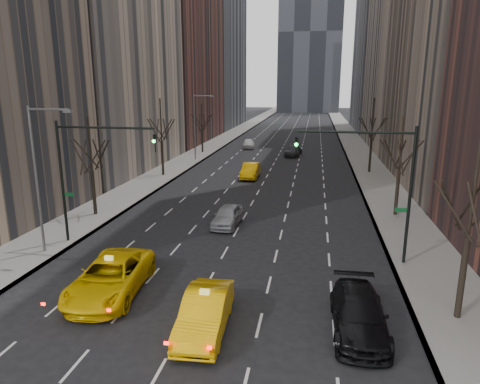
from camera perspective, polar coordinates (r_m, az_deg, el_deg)
The scene contains 23 objects.
ground at distance 17.26m, azimuth -11.03°, elevation -22.87°, with size 400.00×400.00×0.00m, color black.
sidewalk_left at distance 85.25m, azimuth -2.07°, elevation 7.11°, with size 4.50×320.00×0.15m, color slate.
sidewalk_right at distance 83.71m, azimuth 14.68°, elevation 6.54°, with size 4.50×320.00×0.15m, color slate.
bld_left_far at distance 84.06m, azimuth -9.48°, elevation 21.83°, with size 14.00×28.00×44.00m, color brown.
bld_left_deep at distance 113.77m, azimuth -4.24°, elevation 23.94°, with size 14.00×30.00×60.00m, color slate.
bld_right_deep at distance 110.60m, azimuth 19.80°, elevation 22.98°, with size 14.00×30.00×58.00m, color slate.
tree_lw_b at distance 35.94m, azimuth -19.13°, elevation 2.70°, with size 3.36×3.50×7.82m.
tree_lw_c at distance 50.29m, azimuth -10.39°, elevation 6.64°, with size 3.36×3.50×8.74m.
tree_lw_d at distance 67.41m, azimuth -5.08°, elevation 8.22°, with size 3.36×3.50×7.36m.
tree_rw_a at distance 20.95m, azimuth 28.07°, elevation -5.52°, with size 3.36×3.50×8.28m.
tree_rw_b at distance 36.03m, azimuth 20.44°, elevation 2.61°, with size 3.36×3.50×7.82m.
tree_rw_c at distance 53.58m, azimuth 17.12°, elevation 6.69°, with size 3.36×3.50×8.74m.
traffic_mast_left at distance 29.08m, azimuth -20.04°, elevation 3.66°, with size 6.69×0.39×8.00m.
traffic_mast_right at distance 25.53m, azimuth 18.27°, elevation 2.46°, with size 6.69×0.39×8.00m.
streetlight_near at distance 28.33m, azimuth -25.09°, elevation 3.19°, with size 2.83×0.22×9.00m.
streetlight_far at distance 60.19m, azimuth -5.77°, elevation 9.49°, with size 2.83×0.22×9.00m.
taxi_suv at distance 22.90m, azimuth -16.87°, elevation -10.80°, with size 3.03×6.58×1.83m, color yellow.
taxi_sedan at distance 19.06m, azimuth -4.68°, elevation -15.70°, with size 1.81×5.19×1.71m, color #FFB705.
silver_sedan_ahead at distance 32.25m, azimuth -1.68°, elevation -3.18°, with size 1.80×4.47×1.52m, color #98999F.
parked_suv_black at distance 19.66m, azimuth 15.56°, elevation -15.38°, with size 2.25×5.54×1.61m, color black.
far_taxi at distance 48.98m, azimuth 1.42°, elevation 2.87°, with size 1.77×5.06×1.67m, color #FFB105.
far_suv_grey at distance 65.12m, azimuth 7.12°, elevation 5.50°, with size 2.18×5.37×1.56m, color #2A2A2F.
far_car_white at distance 72.41m, azimuth 1.14°, elevation 6.47°, with size 1.89×4.69×1.60m, color silver.
Camera 1 is at (5.33, -12.80, 10.28)m, focal length 32.00 mm.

